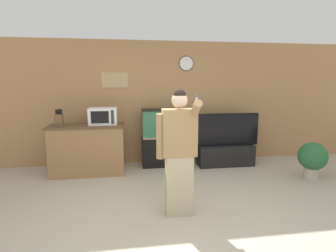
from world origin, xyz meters
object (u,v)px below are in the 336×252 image
microwave (103,116)px  person_standing (179,151)px  counter_island (88,150)px  knife_block (59,119)px  aquarium_on_stand (163,138)px  potted_plant (312,158)px  tv_on_stand (225,150)px

microwave → person_standing: size_ratio=0.31×
counter_island → knife_block: size_ratio=4.44×
counter_island → aquarium_on_stand: 1.52m
aquarium_on_stand → person_standing: person_standing is taller
knife_block → aquarium_on_stand: bearing=9.4°
microwave → potted_plant: 3.94m
counter_island → aquarium_on_stand: size_ratio=1.15×
counter_island → knife_block: (-0.48, -0.02, 0.59)m
microwave → aquarium_on_stand: (1.18, 0.28, -0.52)m
microwave → knife_block: (-0.79, -0.04, -0.04)m
potted_plant → knife_block: bearing=169.8°
aquarium_on_stand → tv_on_stand: 1.35m
knife_block → tv_on_stand: (3.28, 0.15, -0.74)m
counter_island → tv_on_stand: 2.80m
counter_island → person_standing: person_standing is taller
aquarium_on_stand → potted_plant: 2.85m
person_standing → potted_plant: person_standing is taller
person_standing → potted_plant: size_ratio=2.49×
microwave → knife_block: bearing=-176.8°
knife_block → potted_plant: (4.57, -0.82, -0.68)m
potted_plant → counter_island: bearing=168.4°
aquarium_on_stand → person_standing: size_ratio=0.72×
knife_block → tv_on_stand: knife_block is taller
tv_on_stand → aquarium_on_stand: bearing=172.4°
counter_island → potted_plant: size_ratio=2.07×
tv_on_stand → microwave: bearing=-177.6°
knife_block → tv_on_stand: size_ratio=0.22×
counter_island → potted_plant: bearing=-11.6°
tv_on_stand → counter_island: bearing=-177.3°
knife_block → person_standing: size_ratio=0.19×
microwave → person_standing: (1.11, -1.80, -0.25)m
tv_on_stand → person_standing: bearing=-125.8°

